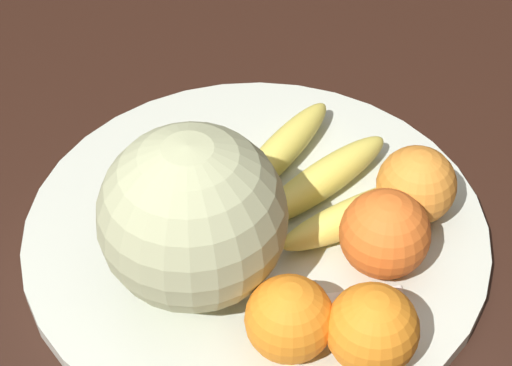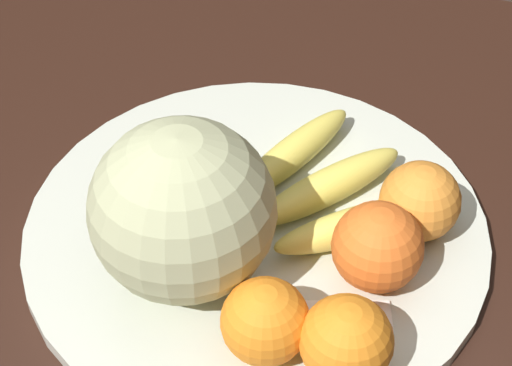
{
  "view_description": "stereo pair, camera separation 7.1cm",
  "coord_description": "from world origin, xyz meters",
  "px_view_note": "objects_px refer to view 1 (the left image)",
  "views": [
    {
      "loc": [
        0.14,
        -0.46,
        1.32
      ],
      "look_at": [
        0.03,
        0.03,
        0.82
      ],
      "focal_mm": 60.0,
      "sensor_mm": 36.0,
      "label": 1
    },
    {
      "loc": [
        0.21,
        -0.44,
        1.32
      ],
      "look_at": [
        0.03,
        0.03,
        0.82
      ],
      "focal_mm": 60.0,
      "sensor_mm": 36.0,
      "label": 2
    }
  ],
  "objects_px": {
    "produce_tag": "(358,308)",
    "orange_back_left": "(416,185)",
    "fruit_bowl": "(256,229)",
    "orange_front_left": "(372,329)",
    "kitchen_table": "(213,324)",
    "banana_bunch": "(322,182)",
    "orange_front_right": "(385,234)",
    "melon": "(191,217)",
    "orange_mid_center": "(289,319)"
  },
  "relations": [
    {
      "from": "banana_bunch",
      "to": "orange_front_left",
      "type": "height_order",
      "value": "orange_front_left"
    },
    {
      "from": "banana_bunch",
      "to": "orange_front_right",
      "type": "distance_m",
      "value": 0.09
    },
    {
      "from": "fruit_bowl",
      "to": "orange_mid_center",
      "type": "height_order",
      "value": "orange_mid_center"
    },
    {
      "from": "orange_front_left",
      "to": "banana_bunch",
      "type": "bearing_deg",
      "value": 110.99
    },
    {
      "from": "melon",
      "to": "orange_front_right",
      "type": "relative_size",
      "value": 1.98
    },
    {
      "from": "melon",
      "to": "orange_front_left",
      "type": "distance_m",
      "value": 0.16
    },
    {
      "from": "kitchen_table",
      "to": "orange_back_left",
      "type": "relative_size",
      "value": 20.79
    },
    {
      "from": "kitchen_table",
      "to": "produce_tag",
      "type": "relative_size",
      "value": 16.89
    },
    {
      "from": "orange_front_left",
      "to": "orange_front_right",
      "type": "relative_size",
      "value": 0.94
    },
    {
      "from": "banana_bunch",
      "to": "orange_front_right",
      "type": "relative_size",
      "value": 2.82
    },
    {
      "from": "fruit_bowl",
      "to": "orange_front_right",
      "type": "bearing_deg",
      "value": -11.21
    },
    {
      "from": "fruit_bowl",
      "to": "orange_back_left",
      "type": "height_order",
      "value": "orange_back_left"
    },
    {
      "from": "banana_bunch",
      "to": "kitchen_table",
      "type": "bearing_deg",
      "value": 168.74
    },
    {
      "from": "kitchen_table",
      "to": "orange_back_left",
      "type": "distance_m",
      "value": 0.23
    },
    {
      "from": "fruit_bowl",
      "to": "orange_front_right",
      "type": "relative_size",
      "value": 5.46
    },
    {
      "from": "orange_front_left",
      "to": "orange_front_right",
      "type": "height_order",
      "value": "orange_front_right"
    },
    {
      "from": "fruit_bowl",
      "to": "orange_front_left",
      "type": "bearing_deg",
      "value": -45.8
    },
    {
      "from": "orange_front_right",
      "to": "produce_tag",
      "type": "relative_size",
      "value": 0.87
    },
    {
      "from": "kitchen_table",
      "to": "orange_front_left",
      "type": "relative_size",
      "value": 20.68
    },
    {
      "from": "fruit_bowl",
      "to": "orange_back_left",
      "type": "xyz_separation_m",
      "value": [
        0.13,
        0.04,
        0.04
      ]
    },
    {
      "from": "melon",
      "to": "orange_mid_center",
      "type": "bearing_deg",
      "value": -29.27
    },
    {
      "from": "orange_front_right",
      "to": "orange_mid_center",
      "type": "bearing_deg",
      "value": -121.57
    },
    {
      "from": "orange_mid_center",
      "to": "produce_tag",
      "type": "xyz_separation_m",
      "value": [
        0.05,
        0.05,
        -0.03
      ]
    },
    {
      "from": "orange_mid_center",
      "to": "kitchen_table",
      "type": "bearing_deg",
      "value": 135.11
    },
    {
      "from": "kitchen_table",
      "to": "banana_bunch",
      "type": "height_order",
      "value": "banana_bunch"
    },
    {
      "from": "kitchen_table",
      "to": "produce_tag",
      "type": "bearing_deg",
      "value": -16.19
    },
    {
      "from": "orange_front_right",
      "to": "produce_tag",
      "type": "distance_m",
      "value": 0.06
    },
    {
      "from": "produce_tag",
      "to": "orange_back_left",
      "type": "bearing_deg",
      "value": 54.11
    },
    {
      "from": "melon",
      "to": "orange_mid_center",
      "type": "xyz_separation_m",
      "value": [
        0.09,
        -0.05,
        -0.04
      ]
    },
    {
      "from": "banana_bunch",
      "to": "orange_front_right",
      "type": "xyz_separation_m",
      "value": [
        0.06,
        -0.07,
        0.02
      ]
    },
    {
      "from": "kitchen_table",
      "to": "orange_back_left",
      "type": "xyz_separation_m",
      "value": [
        0.16,
        0.08,
        0.14
      ]
    },
    {
      "from": "orange_mid_center",
      "to": "orange_front_right",
      "type": "bearing_deg",
      "value": 58.43
    },
    {
      "from": "orange_front_right",
      "to": "produce_tag",
      "type": "height_order",
      "value": "orange_front_right"
    },
    {
      "from": "orange_front_left",
      "to": "fruit_bowl",
      "type": "bearing_deg",
      "value": 134.2
    },
    {
      "from": "melon",
      "to": "orange_front_left",
      "type": "relative_size",
      "value": 2.11
    },
    {
      "from": "fruit_bowl",
      "to": "banana_bunch",
      "type": "xyz_separation_m",
      "value": [
        0.05,
        0.05,
        0.02
      ]
    },
    {
      "from": "fruit_bowl",
      "to": "kitchen_table",
      "type": "bearing_deg",
      "value": -134.98
    },
    {
      "from": "produce_tag",
      "to": "orange_front_right",
      "type": "bearing_deg",
      "value": 56.26
    },
    {
      "from": "orange_front_right",
      "to": "orange_mid_center",
      "type": "distance_m",
      "value": 0.11
    },
    {
      "from": "kitchen_table",
      "to": "orange_back_left",
      "type": "height_order",
      "value": "orange_back_left"
    },
    {
      "from": "orange_front_left",
      "to": "produce_tag",
      "type": "bearing_deg",
      "value": 107.39
    },
    {
      "from": "fruit_bowl",
      "to": "orange_front_left",
      "type": "xyz_separation_m",
      "value": [
        0.11,
        -0.12,
        0.04
      ]
    },
    {
      "from": "orange_front_left",
      "to": "melon",
      "type": "bearing_deg",
      "value": 162.96
    },
    {
      "from": "orange_front_right",
      "to": "fruit_bowl",
      "type": "bearing_deg",
      "value": 168.79
    },
    {
      "from": "orange_mid_center",
      "to": "orange_back_left",
      "type": "height_order",
      "value": "orange_back_left"
    },
    {
      "from": "orange_front_left",
      "to": "orange_mid_center",
      "type": "distance_m",
      "value": 0.06
    },
    {
      "from": "melon",
      "to": "orange_mid_center",
      "type": "height_order",
      "value": "melon"
    },
    {
      "from": "banana_bunch",
      "to": "orange_back_left",
      "type": "height_order",
      "value": "orange_back_left"
    },
    {
      "from": "fruit_bowl",
      "to": "orange_mid_center",
      "type": "relative_size",
      "value": 6.03
    },
    {
      "from": "banana_bunch",
      "to": "produce_tag",
      "type": "height_order",
      "value": "banana_bunch"
    }
  ]
}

